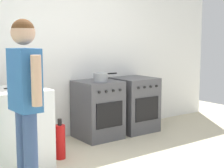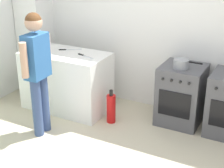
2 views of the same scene
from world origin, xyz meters
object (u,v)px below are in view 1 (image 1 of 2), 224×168
oven_left (98,109)px  pot (101,77)px  oven_right (134,104)px  person (25,92)px  knife_chef (17,88)px  fire_extinguisher (60,141)px

oven_left → pot: size_ratio=2.19×
oven_right → person: 2.61m
oven_left → person: size_ratio=0.52×
knife_chef → oven_right: bearing=10.4°
person → fire_extinguisher: size_ratio=3.29×
knife_chef → oven_left: bearing=15.6°
person → oven_right: bearing=27.3°
oven_left → knife_chef: knife_chef is taller
oven_left → pot: bearing=-94.6°
oven_left → fire_extinguisher: bearing=-151.2°
person → knife_chef: bearing=74.8°
pot → oven_left: bearing=85.4°
person → pot: bearing=34.7°
oven_right → oven_left: bearing=-180.0°
oven_right → knife_chef: knife_chef is taller
knife_chef → fire_extinguisher: size_ratio=0.61×
oven_right → knife_chef: bearing=-169.6°
oven_right → pot: pot is taller
oven_left → knife_chef: 1.48m
oven_left → fire_extinguisher: size_ratio=1.70×
person → fire_extinguisher: 1.25m
oven_left → oven_right: size_ratio=1.00×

